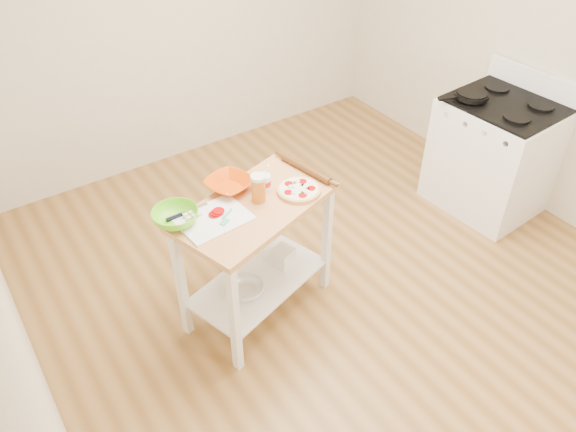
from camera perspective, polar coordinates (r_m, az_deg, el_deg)
The scene contains 15 objects.
room_shell at distance 3.32m, azimuth 6.29°, elevation 9.86°, with size 4.04×4.54×2.74m.
prep_island at distance 3.52m, azimuth -3.26°, elevation -2.20°, with size 1.11×0.81×0.90m.
gas_stove at distance 4.89m, azimuth 20.08°, elevation 5.86°, with size 0.76×0.87×1.11m.
skillet at distance 4.62m, azimuth 18.09°, elevation 11.57°, with size 0.40×0.26×0.03m.
pizza at distance 3.44m, azimuth 1.09°, elevation 2.68°, with size 0.27×0.27×0.04m.
cutting_board at distance 3.26m, azimuth -7.68°, elevation -0.23°, with size 0.42×0.33×0.04m.
spatula at distance 3.25m, azimuth -6.31°, elevation -0.16°, with size 0.13×0.12×0.01m.
knife at distance 3.31m, azimuth -10.78°, elevation 0.18°, with size 0.27×0.04×0.01m.
orange_bowl at distance 3.48m, azimuth -5.99°, elevation 3.22°, with size 0.27×0.27×0.07m, color #D54903.
green_bowl at distance 3.26m, azimuth -11.37°, elevation -0.08°, with size 0.27×0.27×0.08m, color #6DD81E.
beer_pint at distance 3.34m, azimuth -3.03°, elevation 2.85°, with size 0.09×0.09×0.18m.
yogurt_tub at distance 3.45m, azimuth -2.45°, elevation 3.45°, with size 0.08×0.08×0.18m.
rolling_pin at distance 3.62m, azimuth 1.81°, elevation 4.83°, with size 0.05×0.05×0.41m, color brown.
shelf_glass_bowl at distance 3.68m, azimuth -4.28°, elevation -7.42°, with size 0.24×0.24×0.07m, color silver.
shelf_bin at distance 3.85m, azimuth -0.51°, elevation -4.15°, with size 0.13×0.13×0.13m, color white.
Camera 1 is at (-1.93, -2.19, 2.94)m, focal length 35.00 mm.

